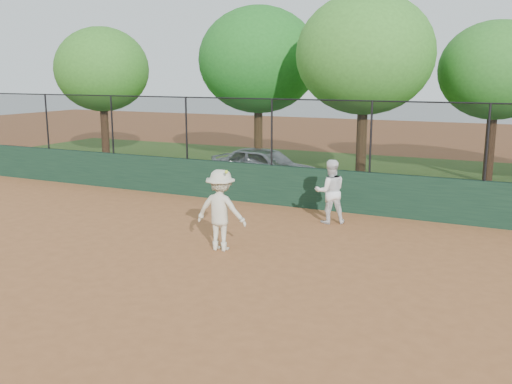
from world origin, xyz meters
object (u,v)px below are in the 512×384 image
at_px(player_second, 330,191).
at_px(parked_car, 265,166).
at_px(tree_0, 102,70).
at_px(tree_2, 365,54).
at_px(player_main, 221,210).
at_px(tree_1, 258,60).
at_px(tree_3, 496,71).

bearing_deg(player_second, parked_car, -76.90).
height_order(tree_0, tree_2, tree_2).
distance_m(player_main, tree_2, 9.67).
relative_size(player_second, tree_2, 0.26).
height_order(tree_1, tree_2, tree_1).
height_order(parked_car, tree_1, tree_1).
bearing_deg(tree_3, tree_2, -150.60).
relative_size(player_main, tree_2, 0.28).
height_order(player_main, tree_3, tree_3).
relative_size(player_second, player_main, 0.91).
bearing_deg(tree_2, tree_1, 155.87).
height_order(player_second, tree_3, tree_3).
distance_m(parked_car, tree_1, 5.85).
distance_m(tree_0, tree_1, 7.23).
relative_size(parked_car, tree_1, 0.61).
bearing_deg(tree_2, parked_car, -151.70).
bearing_deg(tree_1, tree_0, -167.90).
relative_size(player_second, tree_3, 0.30).
relative_size(parked_car, tree_3, 0.70).
bearing_deg(player_second, tree_1, -83.63).
xyz_separation_m(parked_car, tree_2, (3.02, 1.63, 3.87)).
height_order(tree_0, tree_3, tree_0).
bearing_deg(tree_3, player_main, -113.30).
height_order(player_main, tree_0, tree_0).
height_order(parked_car, player_second, player_second).
distance_m(tree_2, tree_3, 4.74).
distance_m(parked_car, player_main, 7.65).
height_order(player_main, tree_2, tree_2).
bearing_deg(player_second, tree_3, -143.35).
height_order(parked_car, player_main, player_main).
bearing_deg(tree_2, player_main, -94.73).
height_order(tree_1, tree_3, tree_1).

